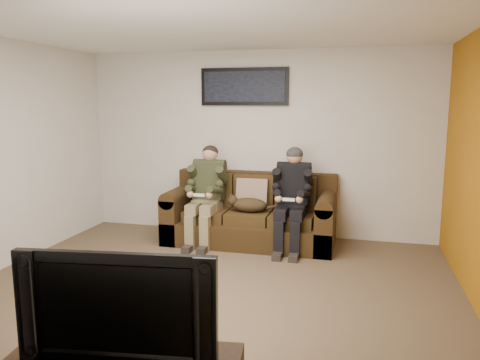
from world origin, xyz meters
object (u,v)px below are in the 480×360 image
(person_right, at_px, (292,193))
(cat, at_px, (248,204))
(television, at_px, (123,301))
(sofa, at_px, (251,216))
(person_left, at_px, (207,189))
(framed_poster, at_px, (244,87))

(person_right, relative_size, cat, 1.99)
(cat, bearing_deg, television, -88.07)
(sofa, xyz_separation_m, person_right, (0.58, -0.19, 0.39))
(person_right, xyz_separation_m, television, (-0.46, -3.59, 0.01))
(sofa, height_order, person_right, person_right)
(cat, relative_size, television, 0.58)
(sofa, distance_m, television, 3.80)
(sofa, distance_m, cat, 0.27)
(television, bearing_deg, person_left, 93.49)
(cat, xyz_separation_m, television, (0.12, -3.60, 0.20))
(person_right, distance_m, cat, 0.62)
(sofa, height_order, person_left, person_left)
(person_left, height_order, cat, person_left)
(sofa, bearing_deg, person_right, -17.98)
(sofa, bearing_deg, cat, -92.20)
(framed_poster, bearing_deg, sofa, -62.60)
(person_right, height_order, framed_poster, framed_poster)
(person_left, relative_size, framed_poster, 1.04)
(framed_poster, bearing_deg, person_left, -123.42)
(cat, bearing_deg, person_left, -179.50)
(sofa, xyz_separation_m, television, (0.11, -3.78, 0.41))
(person_right, distance_m, framed_poster, 1.67)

